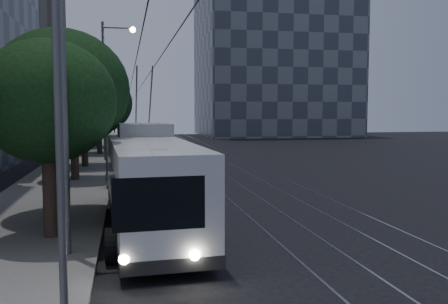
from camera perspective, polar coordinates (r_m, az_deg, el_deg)
name	(u,v)px	position (r m, az deg, el deg)	size (l,w,h in m)	color
ground	(237,213)	(19.62, 1.49, -6.95)	(120.00, 120.00, 0.00)	black
sidewalk	(82,161)	(39.07, -15.90, -1.05)	(5.00, 90.00, 0.15)	slate
tram_rails	(213,160)	(39.51, -1.29, -0.89)	(4.52, 90.00, 0.02)	#9999A1
overhead_wires	(116,116)	(38.74, -12.29, 4.01)	(2.23, 90.00, 6.00)	black
building_distant_right	(274,56)	(77.41, 5.72, 10.86)	(22.00, 18.00, 24.00)	#3D414E
trolleybus	(148,181)	(17.10, -8.66, -3.32)	(3.08, 11.71, 5.63)	silver
pickup_silver	(145,168)	(27.13, -9.07, -1.85)	(2.83, 6.15, 1.71)	#ADAFB5
car_white_a	(134,158)	(33.76, -10.28, -0.73)	(1.75, 4.34, 1.48)	white
car_white_b	(126,148)	(42.86, -11.12, 0.42)	(1.99, 4.89, 1.42)	silver
car_white_c	(144,147)	(44.25, -9.14, 0.58)	(1.49, 4.26, 1.40)	silver
car_white_d	(126,144)	(48.34, -11.11, 0.96)	(1.72, 4.28, 1.46)	white
tree_0	(47,102)	(15.90, -19.54, 5.43)	(4.12, 4.12, 6.14)	#31211B
tree_1	(61,90)	(19.20, -18.13, 6.72)	(4.93, 4.93, 6.96)	#31211B
tree_2	(73,106)	(28.45, -16.83, 5.05)	(4.60, 4.60, 6.28)	#31211B
tree_3	(84,102)	(34.90, -15.75, 5.50)	(5.49, 5.49, 6.96)	#31211B
tree_4	(99,103)	(44.66, -14.13, 5.42)	(5.76, 5.76, 7.10)	#31211B
tree_5	(98,108)	(52.11, -14.24, 4.93)	(5.17, 5.17, 6.47)	#31211B
streetlamp_near	(78,53)	(13.83, -16.35, 10.84)	(2.22, 0.44, 9.07)	#5F5F61
streetlamp_far	(109,79)	(39.00, -12.96, 8.18)	(2.53, 0.44, 10.52)	#5F5F61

